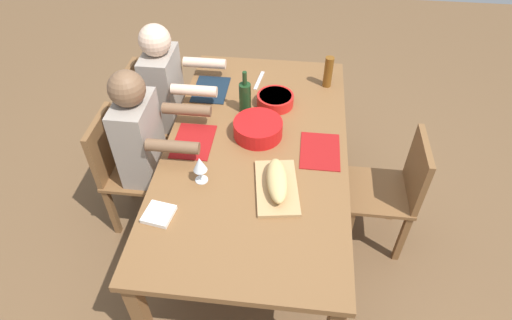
{
  "coord_description": "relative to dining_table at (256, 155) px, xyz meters",
  "views": [
    {
      "loc": [
        -1.9,
        -0.22,
        2.45
      ],
      "look_at": [
        0.0,
        0.0,
        0.63
      ],
      "focal_mm": 30.34,
      "sensor_mm": 36.0,
      "label": 1
    }
  ],
  "objects": [
    {
      "name": "ground_plane",
      "position": [
        0.0,
        0.0,
        -0.67
      ],
      "size": [
        8.0,
        8.0,
        0.0
      ],
      "primitive_type": "plane",
      "color": "brown"
    },
    {
      "name": "dining_table",
      "position": [
        0.0,
        0.0,
        0.0
      ],
      "size": [
        1.99,
        1.08,
        0.74
      ],
      "color": "brown",
      "rests_on": "ground_plane"
    },
    {
      "name": "chair_near_center",
      "position": [
        0.0,
        -0.86,
        -0.19
      ],
      "size": [
        0.4,
        0.4,
        0.85
      ],
      "color": "brown",
      "rests_on": "ground_plane"
    },
    {
      "name": "chair_far_right",
      "position": [
        0.55,
        0.86,
        -0.19
      ],
      "size": [
        0.4,
        0.4,
        0.85
      ],
      "color": "brown",
      "rests_on": "ground_plane"
    },
    {
      "name": "diner_far_right",
      "position": [
        0.55,
        0.68,
        0.03
      ],
      "size": [
        0.41,
        0.53,
        1.2
      ],
      "color": "#2D2D38",
      "rests_on": "ground_plane"
    },
    {
      "name": "chair_far_center",
      "position": [
        0.0,
        0.86,
        -0.19
      ],
      "size": [
        0.4,
        0.4,
        0.85
      ],
      "color": "brown",
      "rests_on": "ground_plane"
    },
    {
      "name": "diner_far_center",
      "position": [
        -0.0,
        0.68,
        0.03
      ],
      "size": [
        0.41,
        0.53,
        1.2
      ],
      "color": "#2D2D38",
      "rests_on": "ground_plane"
    },
    {
      "name": "serving_bowl_greens",
      "position": [
        0.11,
        0.0,
        0.13
      ],
      "size": [
        0.3,
        0.3,
        0.1
      ],
      "color": "red",
      "rests_on": "dining_table"
    },
    {
      "name": "serving_bowl_salad",
      "position": [
        0.43,
        -0.08,
        0.11
      ],
      "size": [
        0.24,
        0.24,
        0.08
      ],
      "color": "red",
      "rests_on": "dining_table"
    },
    {
      "name": "cutting_board",
      "position": [
        -0.32,
        -0.15,
        0.08
      ],
      "size": [
        0.43,
        0.28,
        0.02
      ],
      "primitive_type": "cube",
      "rotation": [
        0.0,
        0.0,
        0.15
      ],
      "color": "tan",
      "rests_on": "dining_table"
    },
    {
      "name": "bread_loaf",
      "position": [
        -0.32,
        -0.15,
        0.14
      ],
      "size": [
        0.33,
        0.16,
        0.09
      ],
      "primitive_type": "ellipsoid",
      "rotation": [
        0.0,
        0.0,
        0.15
      ],
      "color": "tan",
      "rests_on": "cutting_board"
    },
    {
      "name": "wine_bottle",
      "position": [
        0.34,
        0.11,
        0.18
      ],
      "size": [
        0.08,
        0.08,
        0.29
      ],
      "color": "#193819",
      "rests_on": "dining_table"
    },
    {
      "name": "beer_bottle",
      "position": [
        0.69,
        -0.42,
        0.18
      ],
      "size": [
        0.06,
        0.06,
        0.22
      ],
      "primitive_type": "cylinder",
      "color": "brown",
      "rests_on": "dining_table"
    },
    {
      "name": "wine_glass",
      "position": [
        -0.31,
        0.26,
        0.19
      ],
      "size": [
        0.08,
        0.08,
        0.17
      ],
      "color": "silver",
      "rests_on": "dining_table"
    },
    {
      "name": "placemat_near_center",
      "position": [
        0.0,
        -0.38,
        0.07
      ],
      "size": [
        0.32,
        0.23,
        0.01
      ],
      "primitive_type": "cube",
      "color": "maroon",
      "rests_on": "dining_table"
    },
    {
      "name": "placemat_far_right",
      "position": [
        0.55,
        0.38,
        0.07
      ],
      "size": [
        0.32,
        0.23,
        0.01
      ],
      "primitive_type": "cube",
      "color": "#142333",
      "rests_on": "dining_table"
    },
    {
      "name": "placemat_far_center",
      "position": [
        0.0,
        0.38,
        0.07
      ],
      "size": [
        0.32,
        0.23,
        0.01
      ],
      "primitive_type": "cube",
      "color": "maroon",
      "rests_on": "dining_table"
    },
    {
      "name": "carving_knife",
      "position": [
        0.69,
        0.06,
        0.08
      ],
      "size": [
        0.23,
        0.05,
        0.01
      ],
      "primitive_type": "cube",
      "rotation": [
        0.0,
        0.0,
        3.01
      ],
      "color": "silver",
      "rests_on": "dining_table"
    },
    {
      "name": "napkin_stack",
      "position": [
        -0.58,
        0.43,
        0.08
      ],
      "size": [
        0.16,
        0.16,
        0.02
      ],
      "primitive_type": "cube",
      "rotation": [
        0.0,
        0.0,
        -0.17
      ],
      "color": "white",
      "rests_on": "dining_table"
    }
  ]
}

